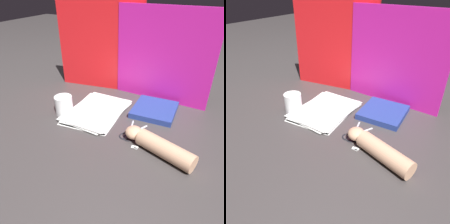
{
  "view_description": "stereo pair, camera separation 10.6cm",
  "coord_description": "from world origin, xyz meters",
  "views": [
    {
      "loc": [
        0.46,
        -0.8,
        0.61
      ],
      "look_at": [
        0.05,
        0.01,
        0.06
      ],
      "focal_mm": 35.0,
      "sensor_mm": 36.0,
      "label": 1
    },
    {
      "loc": [
        0.55,
        -0.75,
        0.61
      ],
      "look_at": [
        0.05,
        0.01,
        0.06
      ],
      "focal_mm": 35.0,
      "sensor_mm": 36.0,
      "label": 2
    }
  ],
  "objects": [
    {
      "name": "mug",
      "position": [
        -0.21,
        -0.03,
        0.05
      ],
      "size": [
        0.09,
        0.09,
        0.1
      ],
      "color": "white",
      "rests_on": "ground_plane"
    },
    {
      "name": "backdrop_panel_center",
      "position": [
        0.18,
        0.36,
        0.25
      ],
      "size": [
        0.54,
        0.05,
        0.51
      ],
      "color": "#D81E9E",
      "rests_on": "ground_plane"
    },
    {
      "name": "backdrop_panel_left",
      "position": [
        -0.21,
        0.36,
        0.26
      ],
      "size": [
        0.53,
        0.1,
        0.52
      ],
      "color": "red",
      "rests_on": "ground_plane"
    },
    {
      "name": "scissors",
      "position": [
        0.17,
        -0.05,
        0.0
      ],
      "size": [
        0.1,
        0.17,
        0.01
      ],
      "color": "silver",
      "rests_on": "ground_plane"
    },
    {
      "name": "paper_scrap_near",
      "position": [
        0.22,
        -0.12,
        0.0
      ],
      "size": [
        0.03,
        0.02,
        0.0
      ],
      "color": "white",
      "rests_on": "ground_plane"
    },
    {
      "name": "ground_plane",
      "position": [
        0.0,
        0.0,
        0.0
      ],
      "size": [
        6.0,
        6.0,
        0.0
      ],
      "primitive_type": "plane",
      "color": "#3D3838"
    },
    {
      "name": "paper_stack",
      "position": [
        -0.07,
        0.06,
        0.01
      ],
      "size": [
        0.29,
        0.38,
        0.02
      ],
      "color": "white",
      "rests_on": "ground_plane"
    },
    {
      "name": "paper_scrap_mid",
      "position": [
        0.23,
        -0.12,
        0.0
      ],
      "size": [
        0.02,
        0.01,
        0.0
      ],
      "color": "white",
      "rests_on": "ground_plane"
    },
    {
      "name": "book_closed",
      "position": [
        0.21,
        0.2,
        0.01
      ],
      "size": [
        0.23,
        0.24,
        0.03
      ],
      "color": "navy",
      "rests_on": "ground_plane"
    },
    {
      "name": "hand_forearm",
      "position": [
        0.32,
        -0.11,
        0.04
      ],
      "size": [
        0.33,
        0.17,
        0.07
      ],
      "color": "tan",
      "rests_on": "ground_plane"
    }
  ]
}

